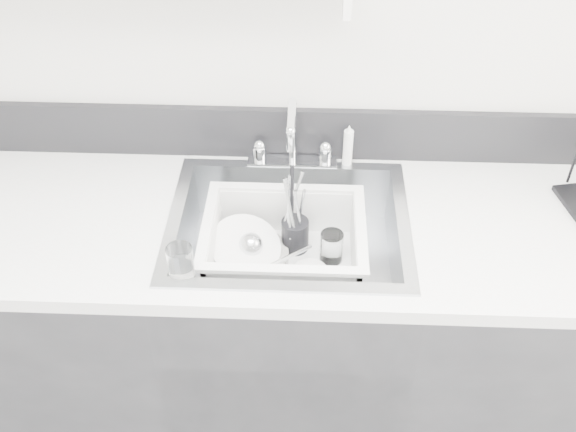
{
  "coord_description": "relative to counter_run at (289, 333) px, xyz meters",
  "views": [
    {
      "loc": [
        0.05,
        -0.16,
        2.09
      ],
      "look_at": [
        0.0,
        1.14,
        0.98
      ],
      "focal_mm": 42.0,
      "sensor_mm": 36.0,
      "label": 1
    }
  ],
  "objects": [
    {
      "name": "counter_run",
      "position": [
        0.0,
        0.0,
        0.0
      ],
      "size": [
        3.2,
        0.62,
        0.92
      ],
      "color": "#242427",
      "rests_on": "ground"
    },
    {
      "name": "sink",
      "position": [
        0.0,
        0.0,
        0.37
      ],
      "size": [
        0.64,
        0.52,
        0.2
      ],
      "primitive_type": null,
      "color": "silver",
      "rests_on": "counter_run"
    },
    {
      "name": "ladle",
      "position": [
        -0.06,
        -0.04,
        0.34
      ],
      "size": [
        0.26,
        0.25,
        0.08
      ],
      "primitive_type": null,
      "rotation": [
        0.0,
        0.0,
        -0.74
      ],
      "color": "silver",
      "rests_on": "wash_tub"
    },
    {
      "name": "plate_stack",
      "position": [
        -0.11,
        0.01,
        0.33
      ],
      "size": [
        0.24,
        0.24,
        0.1
      ],
      "rotation": [
        0.0,
        0.0,
        0.4
      ],
      "color": "white",
      "rests_on": "wash_tub"
    },
    {
      "name": "side_sprayer",
      "position": [
        0.16,
        0.25,
        0.53
      ],
      "size": [
        0.03,
        0.03,
        0.14
      ],
      "primitive_type": "cylinder",
      "color": "white",
      "rests_on": "counter_run"
    },
    {
      "name": "bowl_small",
      "position": [
        0.06,
        -0.06,
        0.32
      ],
      "size": [
        0.11,
        0.11,
        0.03
      ],
      "primitive_type": "imported",
      "rotation": [
        0.0,
        0.0,
        0.13
      ],
      "color": "white",
      "rests_on": "wash_tub"
    },
    {
      "name": "utensil_cup",
      "position": [
        0.01,
        0.06,
        0.36
      ],
      "size": [
        0.08,
        0.08,
        0.26
      ],
      "rotation": [
        0.0,
        0.0,
        0.31
      ],
      "color": "black",
      "rests_on": "wash_tub"
    },
    {
      "name": "faucet",
      "position": [
        0.0,
        0.25,
        0.52
      ],
      "size": [
        0.26,
        0.18,
        0.23
      ],
      "color": "silver",
      "rests_on": "counter_run"
    },
    {
      "name": "backsplash",
      "position": [
        0.0,
        0.3,
        0.54
      ],
      "size": [
        3.2,
        0.02,
        0.16
      ],
      "primitive_type": "cube",
      "color": "black",
      "rests_on": "counter_run"
    },
    {
      "name": "tumbler_in_tub",
      "position": [
        0.12,
        0.02,
        0.35
      ],
      "size": [
        0.07,
        0.07,
        0.09
      ],
      "primitive_type": "cylinder",
      "rotation": [
        0.0,
        0.0,
        0.03
      ],
      "color": "white",
      "rests_on": "wash_tub"
    },
    {
      "name": "wash_tub",
      "position": [
        -0.01,
        -0.01,
        0.38
      ],
      "size": [
        0.45,
        0.37,
        0.17
      ],
      "primitive_type": null,
      "rotation": [
        0.0,
        0.0,
        -0.04
      ],
      "color": "white",
      "rests_on": "sink"
    },
    {
      "name": "room_shell",
      "position": [
        0.0,
        -0.8,
        1.22
      ],
      "size": [
        3.5,
        3.0,
        2.6
      ],
      "color": "silver",
      "rests_on": "ground"
    },
    {
      "name": "tumbler_counter",
      "position": [
        -0.25,
        -0.21,
        0.5
      ],
      "size": [
        0.07,
        0.07,
        0.09
      ],
      "primitive_type": "cylinder",
      "rotation": [
        0.0,
        0.0,
        -0.03
      ],
      "color": "white",
      "rests_on": "counter_run"
    }
  ]
}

